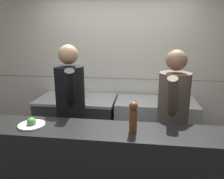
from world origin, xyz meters
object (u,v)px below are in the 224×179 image
(chef_head_cook, at_px, (71,108))
(mixing_bowl_steel, at_px, (175,100))
(plated_dish_main, at_px, (32,124))
(pepper_mill, at_px, (133,116))
(stock_pot, at_px, (77,92))
(chef_sous, at_px, (172,117))
(oven_range, at_px, (78,124))

(chef_head_cook, bearing_deg, mixing_bowl_steel, 6.22)
(plated_dish_main, distance_m, pepper_mill, 0.98)
(stock_pot, height_order, chef_sous, chef_sous)
(oven_range, height_order, pepper_mill, pepper_mill)
(pepper_mill, bearing_deg, plated_dish_main, -179.29)
(plated_dish_main, relative_size, pepper_mill, 0.89)
(stock_pot, height_order, mixing_bowl_steel, stock_pot)
(pepper_mill, bearing_deg, mixing_bowl_steel, 67.15)
(stock_pot, bearing_deg, pepper_mill, -56.39)
(pepper_mill, xyz_separation_m, chef_head_cook, (-0.81, 0.67, -0.20))
(mixing_bowl_steel, height_order, pepper_mill, pepper_mill)
(stock_pot, bearing_deg, oven_range, -119.14)
(stock_pot, xyz_separation_m, chef_head_cook, (0.13, -0.74, 0.01))
(pepper_mill, distance_m, chef_sous, 0.76)
(chef_sous, bearing_deg, plated_dish_main, -143.72)
(plated_dish_main, xyz_separation_m, chef_head_cook, (0.16, 0.68, -0.07))
(stock_pot, relative_size, plated_dish_main, 1.10)
(oven_range, relative_size, chef_head_cook, 0.69)
(oven_range, bearing_deg, chef_head_cook, -78.49)
(chef_sous, bearing_deg, pepper_mill, -113.13)
(pepper_mill, relative_size, chef_head_cook, 0.16)
(plated_dish_main, height_order, chef_head_cook, chef_head_cook)
(pepper_mill, bearing_deg, chef_head_cook, 140.17)
(chef_head_cook, bearing_deg, plated_dish_main, -123.22)
(stock_pot, xyz_separation_m, chef_sous, (1.37, -0.82, -0.02))
(stock_pot, relative_size, chef_head_cook, 0.16)
(pepper_mill, bearing_deg, chef_sous, 53.90)
(chef_head_cook, bearing_deg, pepper_mill, -59.48)
(oven_range, height_order, chef_sous, chef_sous)
(stock_pot, height_order, chef_head_cook, chef_head_cook)
(plated_dish_main, bearing_deg, mixing_bowl_steel, 41.31)
(plated_dish_main, xyz_separation_m, chef_sous, (1.40, 0.60, -0.09))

